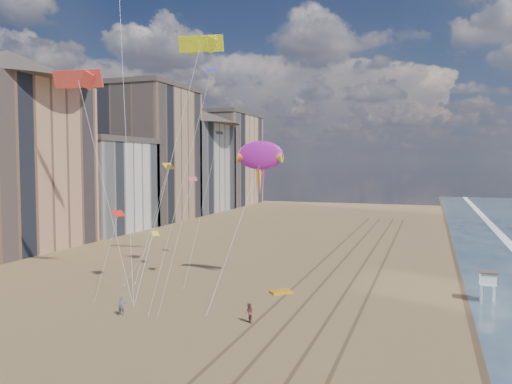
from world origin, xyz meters
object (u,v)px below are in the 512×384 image
at_px(show_kite, 260,156).
at_px(kite_flyer_b, 249,313).
at_px(grounded_kite, 281,292).
at_px(kite_flyer_a, 122,306).
at_px(lifeguard_stand, 488,279).

xyz_separation_m(show_kite, kite_flyer_b, (2.96, -11.36, -12.40)).
bearing_deg(grounded_kite, kite_flyer_a, -172.20).
xyz_separation_m(lifeguard_stand, kite_flyer_a, (-28.72, -14.01, -1.40)).
distance_m(grounded_kite, kite_flyer_b, 9.41).
distance_m(kite_flyer_a, kite_flyer_b, 10.67).
distance_m(lifeguard_stand, kite_flyer_b, 22.04).
relative_size(lifeguard_stand, kite_flyer_a, 1.81).
bearing_deg(lifeguard_stand, grounded_kite, -170.72).
xyz_separation_m(lifeguard_stand, kite_flyer_b, (-18.18, -12.38, -1.38)).
height_order(kite_flyer_a, kite_flyer_b, kite_flyer_b).
bearing_deg(show_kite, lifeguard_stand, 2.78).
bearing_deg(kite_flyer_a, grounded_kite, 21.45).
height_order(grounded_kite, show_kite, show_kite).
relative_size(lifeguard_stand, grounded_kite, 1.41).
xyz_separation_m(grounded_kite, kite_flyer_b, (0.17, -9.39, 0.68)).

